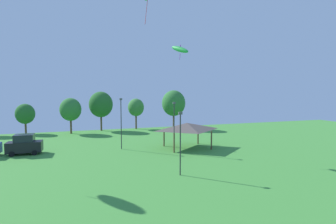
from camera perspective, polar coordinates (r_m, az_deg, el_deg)
name	(u,v)px	position (r m, az deg, el deg)	size (l,w,h in m)	color
kite_flying_5	(180,49)	(33.96, 2.61, 13.46)	(1.85, 2.94, 2.02)	green
parked_car_second_from_left	(25,145)	(38.44, -28.77, -6.24)	(4.17, 2.19, 2.58)	black
park_pavilion	(187,126)	(37.38, 4.17, -3.16)	(7.14, 5.55, 3.60)	brown
light_post_0	(180,140)	(25.14, 2.69, -6.04)	(0.36, 0.20, 6.11)	#2D2D33
light_post_1	(121,121)	(36.91, -10.17, -1.93)	(0.36, 0.20, 7.12)	#2D2D33
light_post_2	(174,124)	(34.36, 1.34, -2.71)	(0.36, 0.20, 6.67)	#2D2D33
treeline_tree_1	(25,114)	(56.66, -28.67, -0.37)	(3.48, 3.48, 5.73)	brown
treeline_tree_2	(71,110)	(53.18, -20.46, 0.51)	(3.98, 3.98, 6.82)	brown
treeline_tree_3	(101,104)	(55.24, -14.40, 1.59)	(4.78, 4.78, 8.04)	brown
treeline_tree_4	(136,108)	(56.52, -6.99, 0.98)	(3.43, 3.43, 6.54)	brown
treeline_tree_5	(174,103)	(56.30, 1.23, 1.93)	(5.04, 5.04, 8.32)	brown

